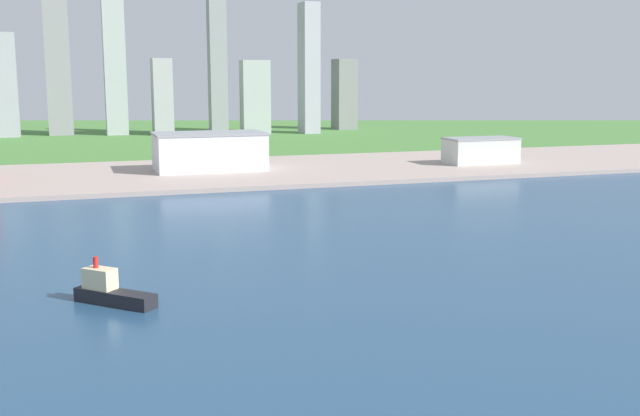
# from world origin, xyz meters

# --- Properties ---
(ground_plane) EXTENTS (2400.00, 2400.00, 0.00)m
(ground_plane) POSITION_xyz_m (0.00, 300.00, 0.00)
(ground_plane) COLOR #477C38
(water_bay) EXTENTS (840.00, 360.00, 0.15)m
(water_bay) POSITION_xyz_m (0.00, 240.00, 0.07)
(water_bay) COLOR navy
(water_bay) RESTS_ON ground
(industrial_pier) EXTENTS (840.00, 140.00, 2.50)m
(industrial_pier) POSITION_xyz_m (0.00, 490.00, 1.25)
(industrial_pier) COLOR #A7958B
(industrial_pier) RESTS_ON ground
(tugboat_small) EXTENTS (19.96, 19.90, 11.71)m
(tugboat_small) POSITION_xyz_m (-58.88, 243.13, 3.36)
(tugboat_small) COLOR black
(tugboat_small) RESTS_ON water_bay
(warehouse_main) EXTENTS (64.01, 37.09, 22.12)m
(warehouse_main) POSITION_xyz_m (12.48, 494.53, 13.58)
(warehouse_main) COLOR silver
(warehouse_main) RESTS_ON industrial_pier
(warehouse_annex) EXTENTS (45.23, 22.94, 16.36)m
(warehouse_annex) POSITION_xyz_m (181.91, 475.27, 10.70)
(warehouse_annex) COLOR silver
(warehouse_annex) RESTS_ON industrial_pier
(distant_skyline) EXTENTS (411.25, 81.09, 151.48)m
(distant_skyline) POSITION_xyz_m (16.26, 824.33, 55.23)
(distant_skyline) COLOR #A0A2A5
(distant_skyline) RESTS_ON ground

